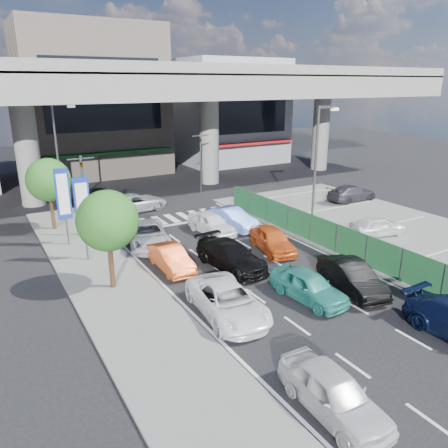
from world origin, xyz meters
TOP-DOWN VIEW (x-y plane):
  - ground at (0.00, 0.00)m, footprint 120.00×120.00m
  - parking_lot at (11.00, 2.00)m, footprint 12.00×28.00m
  - sidewalk_left at (-7.00, 4.00)m, footprint 4.00×30.00m
  - fence_run at (5.30, 1.00)m, footprint 0.16×22.00m
  - expressway at (0.00, 22.00)m, footprint 64.00×14.00m
  - building_center at (0.00, 32.97)m, footprint 14.00×10.90m
  - building_east at (16.00, 31.97)m, footprint 12.00×10.90m
  - traffic_light_left at (-6.20, 12.00)m, footprint 1.60×1.24m
  - traffic_light_right at (5.50, 19.00)m, footprint 1.60×1.24m
  - street_lamp_right at (7.17, 6.00)m, footprint 1.65×0.22m
  - street_lamp_left at (-6.33, 18.00)m, footprint 1.65×0.22m
  - signboard_near at (-7.20, 7.99)m, footprint 0.80×0.14m
  - signboard_far at (-7.60, 10.99)m, footprint 0.80×0.14m
  - tree_near at (-7.00, 4.00)m, footprint 2.80×2.80m
  - tree_far at (-7.80, 14.50)m, footprint 2.80×2.80m
  - van_white_back_left at (-3.79, -7.28)m, footprint 1.79×4.05m
  - sedan_white_mid_left at (-3.58, -0.85)m, footprint 2.73×5.08m
  - taxi_teal_mid at (0.27, -1.46)m, footprint 1.92×4.07m
  - hatch_black_mid_right at (2.62, -1.80)m, footprint 2.37×4.41m
  - taxi_orange_left at (-3.69, 4.74)m, footprint 1.36×3.78m
  - sedan_black_mid at (-0.88, 3.31)m, footprint 2.37×4.91m
  - taxi_orange_right at (2.46, 4.22)m, footprint 2.46×4.31m
  - wagon_silver_front_left at (-3.47, 8.70)m, footprint 3.33×5.35m
  - sedan_white_front_mid at (0.89, 8.68)m, footprint 1.96×4.14m
  - kei_truck_front_right at (2.55, 8.94)m, footprint 2.18×4.38m
  - crossing_wagon_silver at (-1.61, 16.10)m, footprint 5.13×2.89m
  - parked_sedan_white at (9.76, 2.89)m, footprint 3.87×2.25m
  - parked_sedan_dgrey at (14.70, 9.91)m, footprint 4.49×1.87m
  - traffic_cone at (6.17, 5.13)m, footprint 0.48×0.48m

SIDE VIEW (x-z plane):
  - ground at x=0.00m, z-range 0.00..0.00m
  - parking_lot at x=11.00m, z-range 0.00..0.06m
  - sidewalk_left at x=-7.00m, z-range 0.00..0.12m
  - traffic_cone at x=6.17m, z-range 0.06..0.82m
  - taxi_orange_left at x=-3.69m, z-range 0.00..1.24m
  - taxi_teal_mid at x=0.27m, z-range 0.00..1.35m
  - crossing_wagon_silver at x=-1.61m, z-range 0.00..1.35m
  - van_white_back_left at x=-3.79m, z-range 0.00..1.36m
  - sedan_white_mid_left at x=-3.58m, z-range 0.00..1.36m
  - parked_sedan_white at x=9.76m, z-range 0.06..1.30m
  - sedan_white_front_mid at x=0.89m, z-range 0.00..1.37m
  - hatch_black_mid_right at x=2.62m, z-range 0.00..1.38m
  - sedan_black_mid at x=-0.88m, z-range 0.00..1.38m
  - taxi_orange_right at x=2.46m, z-range 0.00..1.38m
  - wagon_silver_front_left at x=-3.47m, z-range 0.00..1.38m
  - kei_truck_front_right at x=2.55m, z-range 0.00..1.38m
  - parked_sedan_dgrey at x=14.70m, z-range 0.06..1.36m
  - fence_run at x=5.30m, z-range 0.00..1.80m
  - signboard_near at x=-7.20m, z-range 0.71..5.41m
  - signboard_far at x=-7.60m, z-range 0.71..5.41m
  - tree_near at x=-7.00m, z-range 0.99..5.79m
  - tree_far at x=-7.80m, z-range 0.99..5.79m
  - traffic_light_left at x=-6.20m, z-range 1.34..6.54m
  - traffic_light_right at x=5.50m, z-range 1.34..6.54m
  - street_lamp_right at x=7.17m, z-range 0.77..8.77m
  - street_lamp_left at x=-6.33m, z-range 0.77..8.77m
  - building_east at x=16.00m, z-range -0.01..11.99m
  - building_center at x=0.00m, z-range -0.01..14.99m
  - expressway at x=0.00m, z-range 3.39..14.14m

